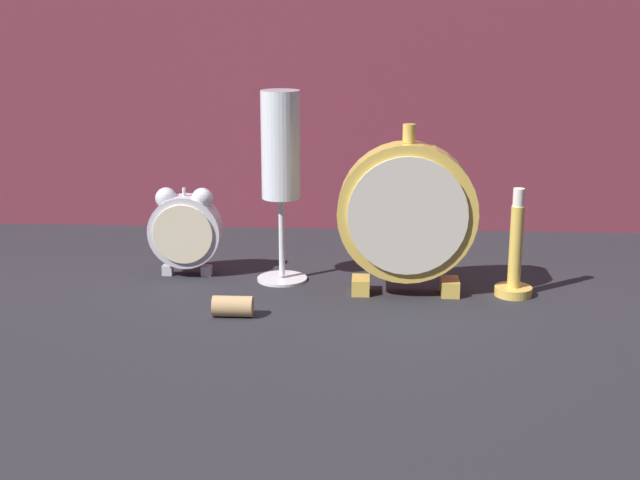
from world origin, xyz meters
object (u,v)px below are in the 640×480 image
Objects in this scene: wine_cork at (233,306)px; brass_candlestick at (515,262)px; alarm_clock_twin_bell at (185,228)px; champagne_flute at (281,159)px; mantel_clock_silver at (407,214)px.

brass_candlestick is at bearing 16.02° from wine_cork.
champagne_flute is (0.12, -0.01, 0.09)m from alarm_clock_twin_bell.
brass_candlestick reaches higher than alarm_clock_twin_bell.
wine_cork is at bearing -163.98° from brass_candlestick.
mantel_clock_silver is 1.57× the size of brass_candlestick.
alarm_clock_twin_bell is 2.56× the size of wine_cork.
alarm_clock_twin_bell is at bearing 167.95° from mantel_clock_silver.
mantel_clock_silver is at bearing 24.63° from wine_cork.
brass_candlestick is 0.32m from wine_cork.
mantel_clock_silver is 0.86× the size of champagne_flute.
mantel_clock_silver is at bearing -178.34° from brass_candlestick.
champagne_flute reaches higher than alarm_clock_twin_bell.
wine_cork is (0.08, -0.14, -0.05)m from alarm_clock_twin_bell.
mantel_clock_silver is 0.22m from wine_cork.
alarm_clock_twin_bell is 0.56× the size of mantel_clock_silver.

